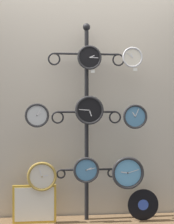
{
  "coord_description": "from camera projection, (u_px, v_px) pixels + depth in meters",
  "views": [
    {
      "loc": [
        -0.28,
        -2.73,
        1.19
      ],
      "look_at": [
        0.0,
        0.36,
        1.15
      ],
      "focal_mm": 50.0,
      "sensor_mm": 36.0,
      "label": 1
    }
  ],
  "objects": [
    {
      "name": "clock_top_center",
      "position": [
        89.0,
        58.0,
        3.07
      ],
      "size": [
        0.24,
        0.04,
        0.24
      ],
      "color": "black"
    },
    {
      "name": "clock_middle_center",
      "position": [
        89.0,
        110.0,
        3.05
      ],
      "size": [
        0.28,
        0.04,
        0.28
      ],
      "color": "black"
    },
    {
      "name": "clock_top_right",
      "position": [
        132.0,
        57.0,
        3.09
      ],
      "size": [
        0.21,
        0.04,
        0.21
      ],
      "color": "silver"
    },
    {
      "name": "price_tag_mid",
      "position": [
        135.0,
        69.0,
        3.09
      ],
      "size": [
        0.04,
        0.0,
        0.03
      ],
      "color": "white"
    },
    {
      "name": "picture_frame",
      "position": [
        35.0,
        204.0,
        3.06
      ],
      "size": [
        0.43,
        0.02,
        0.37
      ],
      "color": "gold",
      "rests_on": "low_shelf"
    },
    {
      "name": "vinyl_record",
      "position": [
        143.0,
        205.0,
        3.14
      ],
      "size": [
        0.32,
        0.01,
        0.32
      ],
      "color": "black",
      "rests_on": "low_shelf"
    },
    {
      "name": "clock_middle_right",
      "position": [
        135.0,
        117.0,
        3.11
      ],
      "size": [
        0.25,
        0.04,
        0.25
      ],
      "color": "#4C84B2"
    },
    {
      "name": "price_tag_upper",
      "position": [
        93.0,
        71.0,
        3.08
      ],
      "size": [
        0.04,
        0.0,
        0.03
      ],
      "color": "white"
    },
    {
      "name": "clock_bottom_center",
      "position": [
        86.0,
        170.0,
        3.06
      ],
      "size": [
        0.26,
        0.04,
        0.26
      ],
      "color": "#4C84B2"
    },
    {
      "name": "clock_bottom_right",
      "position": [
        128.0,
        173.0,
        3.08
      ],
      "size": [
        0.32,
        0.04,
        0.32
      ],
      "color": "#60A8DB"
    },
    {
      "name": "clock_bottom_left",
      "position": [
        42.0,
        176.0,
        3.04
      ],
      "size": [
        0.29,
        0.04,
        0.29
      ],
      "color": "silver"
    },
    {
      "name": "low_shelf",
      "position": [
        87.0,
        224.0,
        3.11
      ],
      "size": [
        2.2,
        0.36,
        0.06
      ],
      "color": "brown",
      "rests_on": "ground_plane"
    },
    {
      "name": "clock_middle_left",
      "position": [
        37.0,
        115.0,
        3.02
      ],
      "size": [
        0.23,
        0.04,
        0.23
      ],
      "color": "silver"
    },
    {
      "name": "display_stand",
      "position": [
        87.0,
        153.0,
        3.16
      ],
      "size": [
        0.78,
        0.4,
        2.05
      ],
      "color": "black",
      "rests_on": "ground_plane"
    },
    {
      "name": "shop_wall",
      "position": [
        85.0,
        89.0,
        3.31
      ],
      "size": [
        4.4,
        0.04,
        2.8
      ],
      "color": "#BCB2A3",
      "rests_on": "ground_plane"
    }
  ]
}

